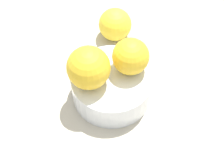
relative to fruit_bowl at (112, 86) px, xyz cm
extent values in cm
cube|color=#BCB29E|center=(0.00, 0.00, -3.75)|extent=(110.00, 110.00, 2.00)
cylinder|color=silver|center=(0.00, 0.00, -2.35)|extent=(9.42, 9.42, 0.80)
cylinder|color=silver|center=(0.00, 0.00, 0.13)|extent=(15.19, 15.19, 5.76)
sphere|color=yellow|center=(-3.83, -0.16, 6.35)|extent=(6.69, 6.69, 6.69)
sphere|color=yellow|center=(3.91, -1.24, 6.83)|extent=(7.64, 7.64, 7.64)
sphere|color=yellow|center=(-8.47, -13.00, 0.77)|extent=(7.05, 7.05, 7.05)
camera|label=1|loc=(18.36, 30.98, 51.70)|focal=53.69mm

